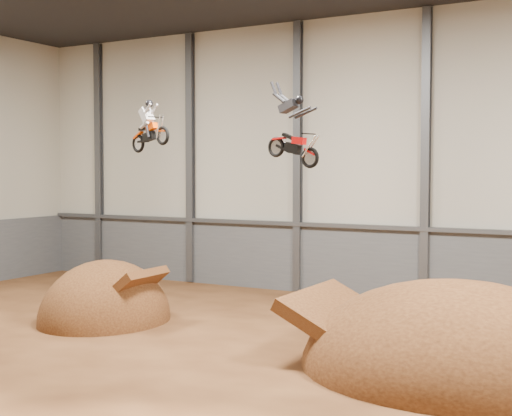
{
  "coord_description": "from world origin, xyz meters",
  "views": [
    {
      "loc": [
        12.52,
        -18.48,
        6.31
      ],
      "look_at": [
        0.15,
        4.0,
        4.96
      ],
      "focal_mm": 50.0,
      "sensor_mm": 36.0,
      "label": 1
    }
  ],
  "objects": [
    {
      "name": "steel_column_2",
      "position": [
        -3.33,
        14.8,
        7.0
      ],
      "size": [
        0.4,
        0.36,
        13.9
      ],
      "primitive_type": "cube",
      "color": "#47494F",
      "rests_on": "ground"
    },
    {
      "name": "back_wall",
      "position": [
        0.0,
        15.0,
        7.0
      ],
      "size": [
        40.0,
        0.1,
        14.0
      ],
      "primitive_type": "cube",
      "color": "#B4B0A0",
      "rests_on": "ground"
    },
    {
      "name": "fmx_rider_a",
      "position": [
        -4.0,
        3.3,
        8.14
      ],
      "size": [
        2.65,
        1.47,
        2.35
      ],
      "primitive_type": null,
      "rotation": [
        0.0,
        -0.17,
        -0.27
      ],
      "color": "#F24602"
    },
    {
      "name": "steel_column_3",
      "position": [
        3.33,
        14.8,
        7.0
      ],
      "size": [
        0.4,
        0.36,
        13.9
      ],
      "primitive_type": "cube",
      "color": "#47494F",
      "rests_on": "ground"
    },
    {
      "name": "steel_column_1",
      "position": [
        -10.0,
        14.8,
        7.0
      ],
      "size": [
        0.4,
        0.36,
        13.9
      ],
      "primitive_type": "cube",
      "color": "#47494F",
      "rests_on": "ground"
    },
    {
      "name": "takeoff_ramp",
      "position": [
        -7.25,
        4.35,
        0.0
      ],
      "size": [
        5.16,
        5.95,
        5.16
      ],
      "primitive_type": "ellipsoid",
      "color": "#3D200F",
      "rests_on": "ground"
    },
    {
      "name": "lower_band_back",
      "position": [
        0.0,
        14.9,
        1.75
      ],
      "size": [
        39.8,
        0.18,
        3.5
      ],
      "primitive_type": "cube",
      "color": "#505257",
      "rests_on": "ground"
    },
    {
      "name": "fmx_rider_b",
      "position": [
        2.46,
        2.12,
        7.77
      ],
      "size": [
        3.37,
        1.49,
        3.0
      ],
      "primitive_type": null,
      "rotation": [
        0.0,
        0.26,
        -0.22
      ],
      "color": "#C30A0A"
    },
    {
      "name": "steel_rail",
      "position": [
        0.0,
        14.75,
        3.55
      ],
      "size": [
        39.8,
        0.35,
        0.2
      ],
      "primitive_type": "cube",
      "color": "#47494F",
      "rests_on": "lower_band_back"
    },
    {
      "name": "steel_column_0",
      "position": [
        -16.67,
        14.8,
        7.0
      ],
      "size": [
        0.4,
        0.36,
        13.9
      ],
      "primitive_type": "cube",
      "color": "#47494F",
      "rests_on": "ground"
    },
    {
      "name": "landing_ramp",
      "position": [
        7.41,
        3.89,
        0.0
      ],
      "size": [
        9.95,
        8.8,
        5.74
      ],
      "primitive_type": "ellipsoid",
      "color": "#3D200F",
      "rests_on": "ground"
    },
    {
      "name": "floor",
      "position": [
        0.0,
        0.0,
        0.0
      ],
      "size": [
        40.0,
        40.0,
        0.0
      ],
      "primitive_type": "plane",
      "color": "#432412",
      "rests_on": "ground"
    }
  ]
}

